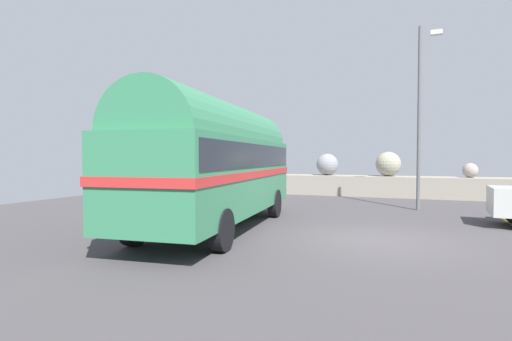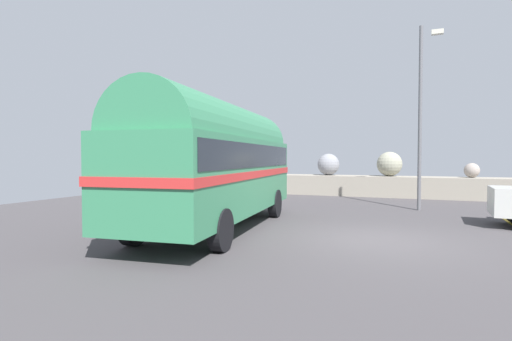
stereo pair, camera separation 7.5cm
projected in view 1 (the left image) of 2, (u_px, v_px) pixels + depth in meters
The scene contains 4 objects.
ground at pixel (375, 240), 9.85m from camera, with size 32.00×26.00×0.02m.
breakwater at pixel (389, 184), 20.88m from camera, with size 31.36×2.02×2.41m.
vintage_coach at pixel (218, 159), 11.34m from camera, with size 3.31×8.79×3.70m.
lamp_post at pixel (421, 109), 15.33m from camera, with size 0.90×0.91×7.22m.
Camera 1 is at (0.81, -10.20, 2.09)m, focal length 27.37 mm.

